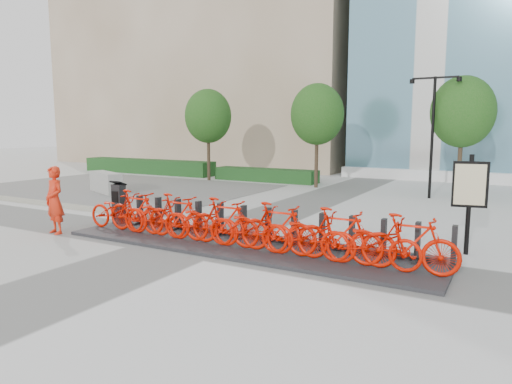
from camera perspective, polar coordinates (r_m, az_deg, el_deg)
The scene contains 27 objects.
ground at distance 11.81m, azimuth -7.88°, elevation -6.32°, with size 120.00×120.00×0.00m, color silver.
gravel_patch at distance 23.56m, azimuth -16.96°, elevation 0.51°, with size 14.00×14.00×0.00m, color #52514D.
curb at distance 20.41m, azimuth -27.36°, elevation -0.92°, with size 14.00×0.25×0.15m, color gray.
hedge_a at distance 30.92m, azimuth -13.41°, elevation 3.14°, with size 10.00×1.40×0.90m, color #1E4220.
hedge_b at distance 25.42m, azimuth 1.19°, elevation 2.15°, with size 6.00×1.20×0.70m, color #1E4220.
tree_0 at distance 25.87m, azimuth -6.01°, elevation 9.39°, with size 2.60×2.60×5.10m.
tree_1 at distance 22.73m, azimuth 7.66°, elevation 9.58°, with size 2.60×2.60×5.10m.
tree_2 at distance 21.19m, azimuth 24.41°, elevation 9.09°, with size 2.60×2.60×5.10m.
streetlamp at distance 20.30m, azimuth 21.24°, elevation 8.05°, with size 2.00×0.20×5.00m.
dock_pad at distance 11.33m, azimuth -1.68°, elevation -6.65°, with size 9.60×2.40×0.08m, color #292A2D.
dock_rail_posts at distance 11.42m, azimuth 1.36°, elevation -4.13°, with size 8.74×0.50×0.85m, color black, non-canonical shape.
bike_0 at distance 13.36m, azimuth -16.97°, elevation -2.30°, with size 0.69×1.98×1.04m, color red.
bike_1 at distance 12.84m, azimuth -14.76°, elevation -2.36°, with size 0.54×1.92×1.16m, color red.
bike_2 at distance 12.37m, azimuth -12.36°, elevation -2.93°, with size 0.69×1.98×1.04m, color red.
bike_3 at distance 11.90m, azimuth -9.77°, elevation -3.01°, with size 0.54×1.92×1.16m, color red.
bike_4 at distance 11.47m, azimuth -6.97°, elevation -3.65°, with size 0.69×1.98×1.04m, color red.
bike_5 at distance 11.06m, azimuth -3.96°, elevation -3.74°, with size 0.54×1.92×1.16m, color red.
bike_6 at distance 10.70m, azimuth -0.73°, elevation -4.43°, with size 0.69×1.98×1.04m, color red.
bike_7 at distance 10.35m, azimuth 2.73°, elevation -4.54°, with size 0.54×1.92×1.16m, color red.
bike_8 at distance 10.07m, azimuth 6.41°, elevation -5.26°, with size 0.69×1.98×1.04m, color red.
bike_9 at distance 9.80m, azimuth 10.30°, elevation -5.36°, with size 0.54×1.92×1.16m, color red.
bike_10 at distance 9.61m, azimuth 14.37°, elevation -6.09°, with size 0.69×1.98×1.04m, color red.
bike_11 at distance 9.45m, azimuth 18.62°, elevation -6.15°, with size 0.54×1.92×1.16m, color red.
kiosk at distance 14.25m, azimuth -16.76°, elevation -1.29°, with size 0.41×0.35×1.29m.
worker_red at distance 13.73m, azimuth -23.88°, elevation -0.94°, with size 0.68×0.45×1.87m, color red.
jersey_barrier at distance 21.91m, azimuth -18.27°, elevation 1.15°, with size 2.42×0.66×0.94m, color #A0A09A.
map_sign at distance 11.45m, azimuth 25.17°, elevation 0.37°, with size 0.76×0.27×2.32m.
Camera 1 is at (6.98, -9.08, 2.88)m, focal length 32.00 mm.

